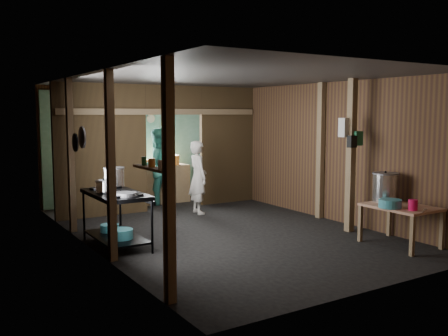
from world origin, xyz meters
TOP-DOWN VIEW (x-y plane):
  - floor at (0.00, 0.00)m, footprint 4.50×7.00m
  - ceiling at (0.00, 0.00)m, footprint 4.50×7.00m
  - wall_back at (0.00, 3.50)m, footprint 4.50×0.00m
  - wall_front at (0.00, -3.50)m, footprint 4.50×0.00m
  - wall_left at (-2.25, 0.00)m, footprint 0.00×7.00m
  - wall_right at (2.25, 0.00)m, footprint 0.00×7.00m
  - partition_left at (-1.32, 2.20)m, footprint 1.85×0.10m
  - partition_right at (1.57, 2.20)m, footprint 1.35×0.10m
  - partition_header at (0.25, 2.20)m, footprint 1.30×0.10m
  - turquoise_panel at (0.00, 3.44)m, footprint 4.40×0.06m
  - back_counter at (0.30, 2.95)m, footprint 1.20×0.50m
  - wall_clock at (0.25, 3.40)m, footprint 0.20×0.03m
  - post_left_a at (-2.18, -2.60)m, footprint 0.10×0.12m
  - post_left_b at (-2.18, -0.80)m, footprint 0.10×0.12m
  - post_left_c at (-2.18, 1.20)m, footprint 0.10×0.12m
  - post_right at (2.18, -0.20)m, footprint 0.10×0.12m
  - post_free at (1.85, -1.30)m, footprint 0.12×0.12m
  - cross_beam at (0.00, 2.15)m, footprint 4.40×0.12m
  - pan_lid_big at (-2.21, 0.40)m, footprint 0.03×0.34m
  - pan_lid_small at (-2.21, 0.80)m, footprint 0.03×0.30m
  - wall_shelf at (-2.15, -2.10)m, footprint 0.14×0.80m
  - jar_white at (-2.15, -2.35)m, footprint 0.07×0.07m
  - jar_yellow at (-2.15, -2.10)m, footprint 0.08×0.08m
  - jar_green at (-2.15, -1.88)m, footprint 0.06×0.06m
  - bag_white at (1.80, -1.22)m, footprint 0.22×0.15m
  - bag_green at (1.92, -1.36)m, footprint 0.16×0.12m
  - bag_black at (1.78, -1.38)m, footprint 0.14×0.10m
  - gas_range at (-1.88, -0.12)m, footprint 0.73×1.41m
  - prep_table at (1.83, -2.37)m, footprint 0.76×1.04m
  - stove_pot_large at (-1.71, 0.41)m, footprint 0.38×0.38m
  - stove_pot_med at (-2.05, -0.09)m, footprint 0.28×0.28m
  - frying_pan at (-1.88, -0.53)m, footprint 0.44×0.60m
  - blue_tub_front at (-1.88, -0.32)m, footprint 0.35×0.35m
  - blue_tub_back at (-1.88, 0.20)m, footprint 0.29×0.29m
  - stock_pot at (1.94, -1.97)m, footprint 0.46×0.46m
  - wash_basin at (1.56, -2.38)m, footprint 0.43×0.43m
  - pink_bucket at (1.67, -2.70)m, footprint 0.17×0.17m
  - knife at (1.78, -2.81)m, footprint 0.29×0.16m
  - yellow_tub at (0.53, 2.95)m, footprint 0.39×0.39m
  - red_cup at (-0.02, 2.95)m, footprint 0.12×0.12m
  - cook at (0.40, 1.43)m, footprint 0.40×0.57m
  - worker_back at (0.11, 2.78)m, footprint 0.84×0.66m

SIDE VIEW (x-z plane):
  - floor at x=0.00m, z-range 0.00..0.00m
  - blue_tub_back at x=-1.88m, z-range 0.16..0.28m
  - blue_tub_front at x=-1.88m, z-range 0.16..0.30m
  - prep_table at x=1.83m, z-range 0.00..0.62m
  - gas_range at x=-1.88m, z-range 0.00..0.83m
  - back_counter at x=0.30m, z-range 0.00..0.85m
  - knife at x=1.78m, z-range 0.62..0.63m
  - wash_basin at x=1.56m, z-range 0.62..0.74m
  - pink_bucket at x=1.67m, z-range 0.62..0.77m
  - cook at x=0.40m, z-range 0.00..1.47m
  - stock_pot at x=1.94m, z-range 0.60..1.08m
  - worker_back at x=0.11m, z-range 0.00..1.70m
  - frying_pan at x=-1.88m, z-range 0.82..0.90m
  - stove_pot_med at x=-2.05m, z-range 0.81..1.02m
  - red_cup at x=-0.02m, z-range 0.85..1.00m
  - yellow_tub at x=0.53m, z-range 0.85..1.07m
  - stove_pot_large at x=-1.71m, z-range 0.81..1.15m
  - turquoise_panel at x=0.00m, z-range 0.00..2.50m
  - wall_back at x=0.00m, z-range 0.00..2.60m
  - wall_front at x=0.00m, z-range 0.00..2.60m
  - wall_left at x=-2.25m, z-range 0.00..2.60m
  - wall_right at x=2.25m, z-range 0.00..2.60m
  - partition_left at x=-1.32m, z-range 0.00..2.60m
  - partition_right at x=1.57m, z-range 0.00..2.60m
  - post_left_a at x=-2.18m, z-range 0.00..2.60m
  - post_left_b at x=-2.18m, z-range 0.00..2.60m
  - post_left_c at x=-2.18m, z-range 0.00..2.60m
  - post_right at x=2.18m, z-range 0.00..2.60m
  - post_free at x=1.85m, z-range 0.00..2.60m
  - wall_shelf at x=-2.15m, z-range 1.39..1.41m
  - jar_white at x=-2.15m, z-range 1.42..1.52m
  - jar_yellow at x=-2.15m, z-range 1.42..1.52m
  - jar_green at x=-2.15m, z-range 1.42..1.52m
  - pan_lid_small at x=-2.21m, z-range 1.40..1.70m
  - bag_black at x=1.78m, z-range 1.45..1.65m
  - bag_green at x=1.92m, z-range 1.48..1.72m
  - pan_lid_big at x=-2.21m, z-range 1.48..1.82m
  - bag_white at x=1.80m, z-range 1.62..1.94m
  - wall_clock at x=0.25m, z-range 1.80..2.00m
  - cross_beam at x=0.00m, z-range 1.99..2.11m
  - partition_header at x=0.25m, z-range 2.00..2.60m
  - ceiling at x=0.00m, z-range 2.60..2.60m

